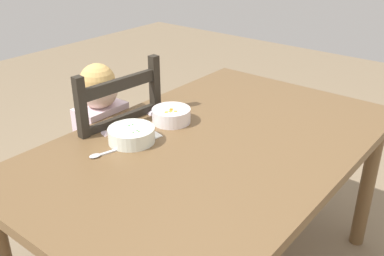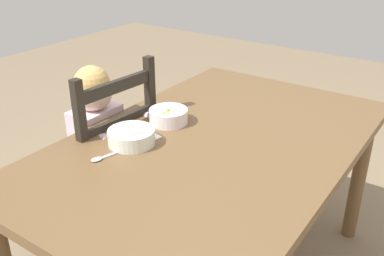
% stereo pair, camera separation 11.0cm
% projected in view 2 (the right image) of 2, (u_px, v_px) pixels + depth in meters
% --- Properties ---
extents(dining_table, '(1.57, 0.99, 0.74)m').
position_uv_depth(dining_table, '(213.00, 160.00, 1.75)').
color(dining_table, brown).
rests_on(dining_table, ground).
extents(dining_chair, '(0.45, 0.45, 0.99)m').
position_uv_depth(dining_chair, '(103.00, 169.00, 2.04)').
color(dining_chair, black).
rests_on(dining_chair, ground).
extents(child_figure, '(0.32, 0.31, 0.96)m').
position_uv_depth(child_figure, '(102.00, 137.00, 1.97)').
color(child_figure, silver).
rests_on(child_figure, ground).
extents(bowl_of_peas, '(0.18, 0.18, 0.06)m').
position_uv_depth(bowl_of_peas, '(131.00, 136.00, 1.67)').
color(bowl_of_peas, white).
rests_on(bowl_of_peas, dining_table).
extents(bowl_of_carrots, '(0.16, 0.16, 0.06)m').
position_uv_depth(bowl_of_carrots, '(168.00, 116.00, 1.85)').
color(bowl_of_carrots, white).
rests_on(bowl_of_carrots, dining_table).
extents(spoon, '(0.14, 0.06, 0.01)m').
position_uv_depth(spoon, '(102.00, 158.00, 1.58)').
color(spoon, silver).
rests_on(spoon, dining_table).
extents(paper_napkin, '(0.16, 0.15, 0.00)m').
position_uv_depth(paper_napkin, '(139.00, 137.00, 1.73)').
color(paper_napkin, white).
rests_on(paper_napkin, dining_table).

